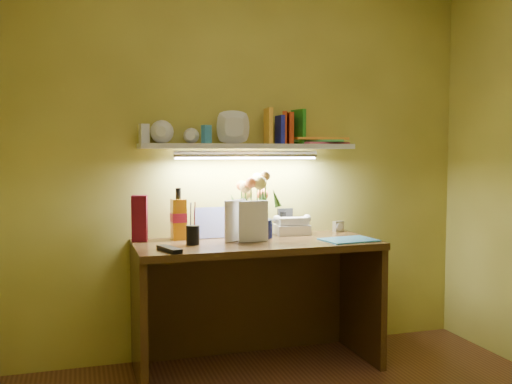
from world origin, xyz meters
TOP-DOWN VIEW (x-y plane):
  - desk at (0.00, 1.20)m, footprint 1.40×0.60m
  - flower_bouquet at (0.03, 1.35)m, footprint 0.26×0.26m
  - telephone at (0.29, 1.39)m, footprint 0.22×0.17m
  - desk_clock at (0.62, 1.41)m, footprint 0.08×0.05m
  - whisky_bottle at (-0.42, 1.39)m, footprint 0.09×0.09m
  - whisky_box at (-0.65, 1.40)m, footprint 0.10×0.10m
  - pen_cup at (-0.38, 1.19)m, footprint 0.09×0.09m
  - art_card at (-0.23, 1.40)m, footprint 0.19×0.04m
  - tv_remote at (-0.54, 1.01)m, footprint 0.11×0.21m
  - blue_folder at (0.52, 1.06)m, footprint 0.33×0.26m
  - desk_book_a at (-0.19, 1.18)m, footprint 0.16×0.12m
  - desk_book_b at (-0.11, 1.18)m, footprint 0.18×0.03m
  - wall_shelf at (0.03, 1.38)m, footprint 1.33×0.37m

SIDE VIEW (x-z plane):
  - desk at x=0.00m, z-range 0.00..0.75m
  - blue_folder at x=0.52m, z-range 0.75..0.76m
  - tv_remote at x=-0.54m, z-range 0.75..0.77m
  - desk_clock at x=0.62m, z-range 0.75..0.82m
  - telephone at x=0.29m, z-range 0.75..0.87m
  - pen_cup at x=-0.38m, z-range 0.75..0.93m
  - art_card at x=-0.23m, z-range 0.75..0.94m
  - desk_book_b at x=-0.11m, z-range 0.75..0.99m
  - desk_book_a at x=-0.19m, z-range 0.75..0.99m
  - whisky_box at x=-0.65m, z-range 0.75..1.02m
  - whisky_bottle at x=-0.42m, z-range 0.75..1.06m
  - flower_bouquet at x=0.03m, z-range 0.75..1.14m
  - wall_shelf at x=0.03m, z-range 1.21..1.46m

